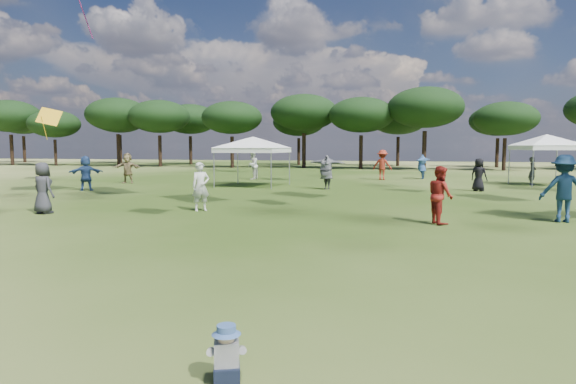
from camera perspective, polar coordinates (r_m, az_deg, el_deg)
name	(u,v)px	position (r m, az deg, el deg)	size (l,w,h in m)	color
tree_line	(415,113)	(49.52, 14.77, 9.04)	(108.78, 17.63, 7.77)	black
tent_left	(253,139)	(25.99, -4.17, 6.29)	(6.70, 6.70, 2.96)	gray
tent_right	(547,137)	(29.95, 28.32, 5.79)	(5.74, 5.74, 3.09)	gray
toddler	(227,357)	(4.60, -7.28, -18.82)	(0.41, 0.45, 0.55)	black
festival_crowd	(345,172)	(23.78, 6.80, 2.34)	(27.90, 21.24, 1.92)	olive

